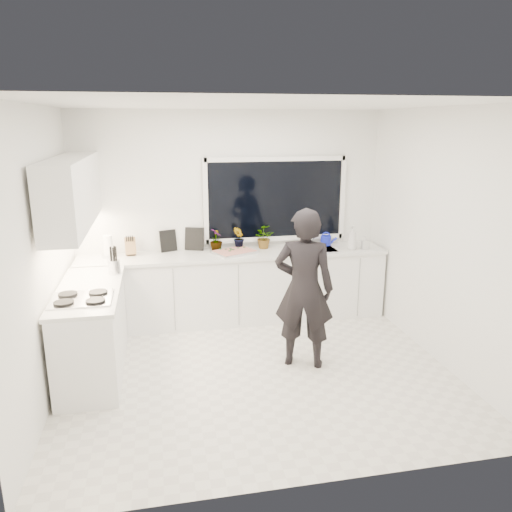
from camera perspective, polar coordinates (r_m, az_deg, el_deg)
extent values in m
cube|color=beige|center=(5.41, 0.09, -13.10)|extent=(4.00, 3.50, 0.02)
cube|color=white|center=(6.61, -2.92, 4.66)|extent=(4.00, 0.02, 2.70)
cube|color=white|center=(4.94, -23.40, -0.18)|extent=(0.02, 3.50, 2.70)
cube|color=white|center=(5.66, 20.50, 1.92)|extent=(0.02, 3.50, 2.70)
cube|color=white|center=(4.77, 0.11, 17.07)|extent=(4.00, 3.50, 0.02)
cube|color=black|center=(6.66, 2.25, 6.48)|extent=(1.80, 0.02, 1.00)
cube|color=white|center=(6.54, -2.42, -3.69)|extent=(3.92, 0.58, 0.88)
cube|color=white|center=(5.50, -18.19, -8.23)|extent=(0.58, 1.60, 0.88)
cube|color=silver|center=(6.40, -2.45, 0.18)|extent=(3.94, 0.62, 0.04)
cube|color=silver|center=(5.34, -18.59, -3.68)|extent=(0.62, 1.60, 0.04)
cube|color=white|center=(5.48, -20.24, 6.89)|extent=(0.34, 2.10, 0.70)
cube|color=silver|center=(6.65, 6.51, 0.41)|extent=(0.58, 0.42, 0.14)
cylinder|color=silver|center=(6.80, 6.04, 2.13)|extent=(0.03, 0.03, 0.22)
cube|color=black|center=(5.00, -19.32, -4.58)|extent=(0.56, 0.48, 0.03)
imported|color=black|center=(5.25, 5.50, -3.74)|extent=(0.73, 0.61, 1.71)
cube|color=silver|center=(6.37, -2.47, 0.44)|extent=(0.62, 0.56, 0.03)
cube|color=red|center=(6.37, -2.47, 0.59)|extent=(0.56, 0.50, 0.01)
cylinder|color=#1623D1|center=(6.85, 7.98, 1.77)|extent=(0.16, 0.16, 0.13)
cylinder|color=white|center=(6.43, -16.53, 1.01)|extent=(0.12, 0.12, 0.26)
cube|color=brown|center=(6.45, -14.17, 1.05)|extent=(0.14, 0.12, 0.22)
cylinder|color=#AEAEB3|center=(5.71, -15.90, -1.20)|extent=(0.16, 0.16, 0.16)
cube|color=black|center=(6.54, -10.00, 1.72)|extent=(0.21, 0.09, 0.28)
cube|color=black|center=(6.55, -7.06, 1.96)|extent=(0.24, 0.11, 0.30)
imported|color=#26662D|center=(6.50, -4.59, 1.86)|extent=(0.16, 0.16, 0.29)
imported|color=#26662D|center=(6.54, -1.94, 2.06)|extent=(0.15, 0.18, 0.31)
imported|color=#26662D|center=(6.59, 0.76, 2.13)|extent=(0.33, 0.34, 0.29)
imported|color=#26662D|center=(6.73, 5.44, 2.46)|extent=(0.18, 0.20, 0.32)
imported|color=#D8BF66|center=(6.63, 10.93, 2.06)|extent=(0.17, 0.17, 0.32)
imported|color=#D8BF66|center=(6.72, 12.36, 1.52)|extent=(0.09, 0.09, 0.18)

